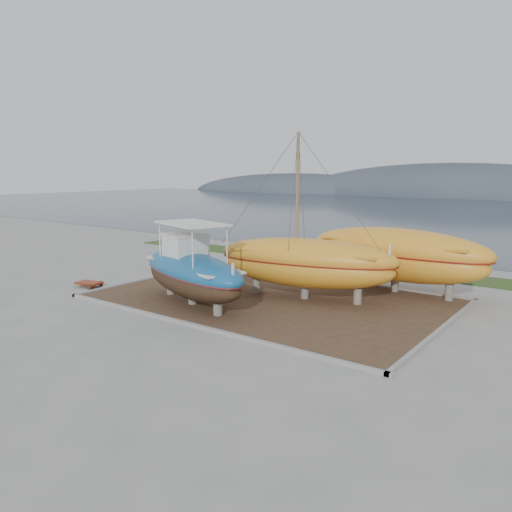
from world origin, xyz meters
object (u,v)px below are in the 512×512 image
Objects in this scene: orange_bare_hull at (396,261)px; orange_sailboat at (306,217)px; white_dinghy at (219,271)px; red_trailer at (89,284)px; blue_caique at (192,264)px.

orange_sailboat is at bearing -121.94° from orange_bare_hull.
white_dinghy is 10.80m from orange_bare_hull.
orange_sailboat is 6.17m from orange_bare_hull.
white_dinghy is at bearing 163.42° from orange_sailboat.
orange_sailboat is at bearing 11.84° from red_trailer.
orange_bare_hull is (3.32, 4.47, -2.66)m from orange_sailboat.
orange_sailboat is 0.93× the size of orange_bare_hull.
white_dinghy is at bearing 134.67° from blue_caique.
white_dinghy is at bearing 35.80° from red_trailer.
orange_bare_hull is at bearing 41.50° from orange_sailboat.
blue_caique is 0.88× the size of orange_sailboat.
red_trailer is at bearing -108.66° from white_dinghy.
red_trailer is at bearing -168.07° from orange_sailboat.
orange_sailboat is 4.61× the size of red_trailer.
blue_caique is 2.26× the size of white_dinghy.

